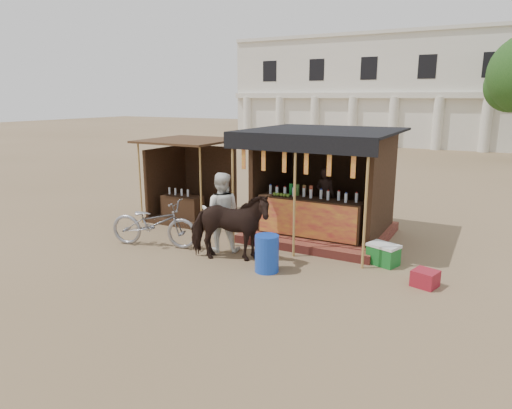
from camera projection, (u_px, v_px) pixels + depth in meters
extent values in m
plane|color=#846B4C|center=(220.00, 271.00, 9.61)|extent=(120.00, 120.00, 0.00)
cube|color=brown|center=(323.00, 230.00, 12.13)|extent=(3.40, 2.80, 0.22)
cube|color=brown|center=(300.00, 247.00, 10.80)|extent=(3.40, 0.35, 0.20)
cube|color=#361E13|center=(310.00, 217.00, 11.18)|extent=(2.60, 0.55, 0.95)
cube|color=#BA1536|center=(306.00, 220.00, 10.94)|extent=(2.50, 0.02, 0.88)
cube|color=#361E13|center=(339.00, 173.00, 12.89)|extent=(3.00, 0.12, 2.50)
cube|color=#361E13|center=(272.00, 175.00, 12.51)|extent=(0.12, 2.50, 2.50)
cube|color=#361E13|center=(383.00, 185.00, 11.13)|extent=(0.12, 2.50, 2.50)
cube|color=black|center=(323.00, 131.00, 11.35)|extent=(3.60, 3.60, 0.06)
cube|color=black|center=(295.00, 144.00, 9.87)|extent=(3.60, 0.06, 0.36)
cylinder|color=tan|center=(233.00, 191.00, 10.90)|extent=(0.06, 0.06, 2.75)
cylinder|color=tan|center=(294.00, 198.00, 10.17)|extent=(0.06, 0.06, 2.75)
cylinder|color=tan|center=(366.00, 206.00, 9.43)|extent=(0.06, 0.06, 2.75)
cube|color=red|center=(244.00, 157.00, 10.57)|extent=(0.10, 0.02, 0.55)
cube|color=red|center=(264.00, 159.00, 10.33)|extent=(0.10, 0.02, 0.55)
cube|color=red|center=(284.00, 160.00, 10.10)|extent=(0.10, 0.02, 0.55)
cube|color=red|center=(306.00, 162.00, 9.86)|extent=(0.10, 0.02, 0.55)
cube|color=red|center=(329.00, 163.00, 9.62)|extent=(0.10, 0.02, 0.55)
cube|color=red|center=(353.00, 165.00, 9.38)|extent=(0.10, 0.02, 0.55)
imported|color=black|center=(325.00, 197.00, 12.01)|extent=(0.64, 0.48, 1.57)
cube|color=#361E13|center=(193.00, 216.00, 13.71)|extent=(2.00, 2.00, 0.15)
cube|color=#361E13|center=(210.00, 179.00, 14.30)|extent=(1.90, 0.10, 2.10)
cube|color=#361E13|center=(167.00, 182.00, 13.92)|extent=(0.10, 1.90, 2.10)
cube|color=#472D19|center=(188.00, 140.00, 13.10)|extent=(2.40, 2.40, 0.06)
cylinder|color=tan|center=(140.00, 183.00, 13.04)|extent=(0.05, 0.05, 2.35)
cylinder|color=tan|center=(201.00, 190.00, 12.08)|extent=(0.05, 0.05, 2.35)
cube|color=#361E13|center=(183.00, 209.00, 13.21)|extent=(1.20, 0.50, 0.80)
imported|color=black|center=(229.00, 227.00, 10.04)|extent=(2.02, 1.41, 1.56)
imported|color=gray|center=(154.00, 223.00, 11.07)|extent=(2.33, 1.30, 1.16)
imported|color=white|center=(221.00, 212.00, 10.67)|extent=(1.12, 1.02, 1.88)
cylinder|color=#1741B3|center=(267.00, 253.00, 9.49)|extent=(0.62, 0.62, 0.78)
cube|color=maroon|center=(425.00, 278.00, 8.78)|extent=(0.54, 0.52, 0.32)
cube|color=#176B25|center=(383.00, 256.00, 9.92)|extent=(0.73, 0.60, 0.40)
cube|color=white|center=(384.00, 246.00, 9.87)|extent=(0.75, 0.63, 0.06)
cube|color=silver|center=(405.00, 91.00, 35.38)|extent=(26.00, 7.00, 8.00)
cube|color=silver|center=(395.00, 95.00, 32.36)|extent=(26.00, 0.50, 0.40)
cube|color=silver|center=(400.00, 31.00, 31.45)|extent=(26.00, 0.30, 0.25)
cylinder|color=silver|center=(248.00, 119.00, 38.28)|extent=(0.70, 0.70, 3.60)
cylinder|color=silver|center=(280.00, 120.00, 36.91)|extent=(0.70, 0.70, 3.60)
cylinder|color=silver|center=(315.00, 120.00, 35.54)|extent=(0.70, 0.70, 3.60)
cylinder|color=silver|center=(352.00, 121.00, 34.16)|extent=(0.70, 0.70, 3.60)
cylinder|color=silver|center=(393.00, 122.00, 32.79)|extent=(0.70, 0.70, 3.60)
cylinder|color=silver|center=(438.00, 123.00, 31.42)|extent=(0.70, 0.70, 3.60)
cylinder|color=silver|center=(486.00, 125.00, 30.05)|extent=(0.70, 0.70, 3.60)
sphere|color=#2A531C|center=(512.00, 86.00, 25.69)|extent=(2.99, 2.99, 2.99)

